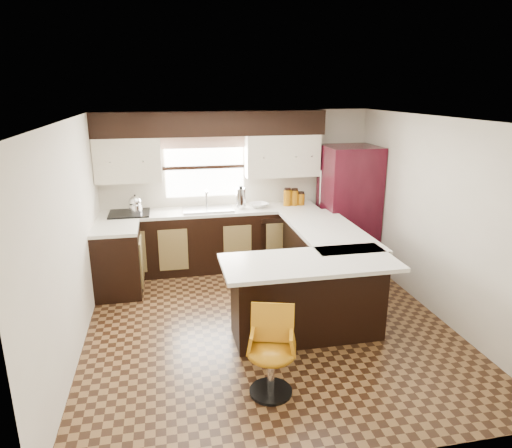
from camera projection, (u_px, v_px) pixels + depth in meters
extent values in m
plane|color=#49301A|center=(267.00, 323.00, 5.49)|extent=(4.40, 4.40, 0.00)
plane|color=silver|center=(269.00, 119.00, 4.80)|extent=(4.40, 4.40, 0.00)
plane|color=beige|center=(237.00, 188.00, 7.21)|extent=(4.40, 0.00, 4.40)
plane|color=beige|center=(341.00, 322.00, 3.08)|extent=(4.40, 0.00, 4.40)
plane|color=beige|center=(72.00, 240.00, 4.74)|extent=(0.00, 4.40, 4.40)
plane|color=beige|center=(436.00, 218.00, 5.55)|extent=(0.00, 4.40, 4.40)
cube|color=black|center=(212.00, 241.00, 7.06)|extent=(3.30, 0.60, 0.90)
cube|color=black|center=(118.00, 262.00, 6.19)|extent=(0.60, 0.70, 0.90)
cube|color=silver|center=(211.00, 211.00, 6.92)|extent=(3.30, 0.60, 0.04)
cube|color=silver|center=(115.00, 229.00, 6.05)|extent=(0.60, 0.70, 0.04)
cube|color=black|center=(211.00, 123.00, 6.68)|extent=(3.40, 0.35, 0.36)
cube|color=beige|center=(128.00, 160.00, 6.59)|extent=(0.94, 0.35, 0.64)
cube|color=beige|center=(282.00, 155.00, 7.03)|extent=(1.14, 0.35, 0.64)
cube|color=white|center=(205.00, 167.00, 7.00)|extent=(1.20, 0.02, 0.90)
cube|color=#D19B93|center=(204.00, 142.00, 6.85)|extent=(1.30, 0.06, 0.18)
cube|color=#B2B2B7|center=(208.00, 209.00, 6.88)|extent=(0.75, 0.45, 0.03)
cube|color=black|center=(279.00, 243.00, 6.99)|extent=(0.58, 0.03, 0.78)
cube|color=black|center=(129.00, 213.00, 6.66)|extent=(0.58, 0.50, 0.02)
cube|color=black|center=(323.00, 264.00, 6.12)|extent=(0.60, 1.95, 0.90)
cube|color=black|center=(307.00, 299.00, 5.10)|extent=(1.65, 0.60, 0.90)
cube|color=silver|center=(328.00, 230.00, 5.99)|extent=(0.84, 1.95, 0.04)
cube|color=silver|center=(310.00, 263.00, 4.88)|extent=(1.89, 0.84, 0.04)
cube|color=#360913|center=(348.00, 206.00, 7.13)|extent=(0.81, 0.77, 1.88)
cylinder|color=silver|center=(241.00, 198.00, 6.96)|extent=(0.15, 0.15, 0.31)
imported|color=white|center=(259.00, 205.00, 7.05)|extent=(0.35, 0.35, 0.07)
cylinder|color=#8D5308|center=(287.00, 198.00, 7.13)|extent=(0.12, 0.12, 0.25)
cylinder|color=#8D5308|center=(294.00, 198.00, 7.15)|extent=(0.13, 0.13, 0.24)
cylinder|color=#8D5308|center=(301.00, 199.00, 7.18)|extent=(0.12, 0.12, 0.18)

